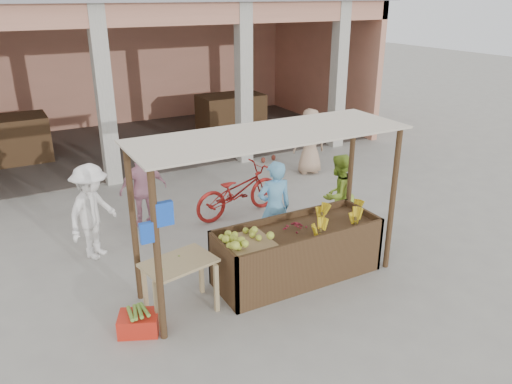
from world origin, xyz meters
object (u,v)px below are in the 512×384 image
fruit_stall (297,254)px  motorcycle (238,190)px  side_table (179,270)px  vendor_green (338,193)px  vendor_blue (274,205)px  red_crate (139,323)px

fruit_stall → motorcycle: size_ratio=1.29×
side_table → vendor_green: bearing=3.0°
side_table → vendor_green: vendor_green is taller
vendor_green → motorcycle: 2.07m
side_table → vendor_green: size_ratio=0.66×
side_table → motorcycle: bearing=37.6°
side_table → motorcycle: size_ratio=0.53×
side_table → vendor_blue: (2.02, 0.85, 0.24)m
side_table → fruit_stall: bearing=-12.8°
vendor_blue → vendor_green: (1.37, 0.06, -0.07)m
side_table → red_crate: (-0.68, -0.21, -0.50)m
motorcycle → vendor_green: bearing=-151.2°
vendor_blue → fruit_stall: bearing=91.2°
red_crate → motorcycle: 4.00m
vendor_blue → motorcycle: bearing=-87.7°
fruit_stall → vendor_green: (1.47, 0.93, 0.41)m
vendor_green → motorcycle: size_ratio=0.80×
vendor_blue → vendor_green: 1.38m
fruit_stall → red_crate: bearing=-176.0°
red_crate → vendor_blue: bearing=45.2°
vendor_blue → red_crate: bearing=29.1°
fruit_stall → vendor_blue: size_ratio=1.47×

